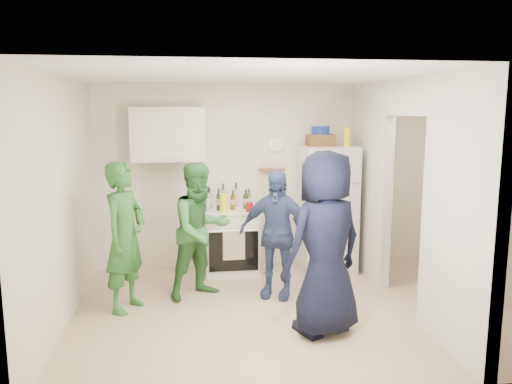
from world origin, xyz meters
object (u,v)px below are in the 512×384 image
(person_green_left, at_px, (125,237))
(person_green_center, at_px, (201,230))
(stove, at_px, (232,241))
(blue_bowl, at_px, (320,130))
(yellow_cup_stack_top, at_px, (347,137))
(person_nook, at_px, (452,218))
(fridge, at_px, (327,209))
(person_denim, at_px, (276,234))
(wicker_basket, at_px, (320,140))
(person_navy, at_px, (325,243))

(person_green_left, height_order, person_green_center, person_green_left)
(stove, relative_size, blue_bowl, 3.62)
(person_green_center, bearing_deg, yellow_cup_stack_top, -11.50)
(person_green_left, bearing_deg, person_nook, -64.22)
(person_green_center, bearing_deg, person_green_left, 169.42)
(person_green_left, bearing_deg, stove, -21.60)
(yellow_cup_stack_top, bearing_deg, person_nook, -47.46)
(fridge, bearing_deg, stove, 178.67)
(stove, bearing_deg, blue_bowl, 0.96)
(stove, height_order, person_denim, person_denim)
(fridge, distance_m, person_denim, 1.25)
(yellow_cup_stack_top, relative_size, person_denim, 0.17)
(blue_bowl, bearing_deg, person_denim, -128.53)
(yellow_cup_stack_top, distance_m, person_green_left, 3.09)
(yellow_cup_stack_top, distance_m, person_nook, 1.66)
(wicker_basket, relative_size, person_nook, 0.19)
(yellow_cup_stack_top, bearing_deg, person_denim, -143.34)
(person_navy, bearing_deg, yellow_cup_stack_top, -137.69)
(blue_bowl, relative_size, person_navy, 0.13)
(yellow_cup_stack_top, distance_m, person_denim, 1.72)
(yellow_cup_stack_top, distance_m, person_navy, 2.18)
(person_green_center, bearing_deg, blue_bowl, -3.69)
(fridge, relative_size, person_nook, 0.92)
(wicker_basket, xyz_separation_m, yellow_cup_stack_top, (0.32, -0.15, 0.05))
(person_green_center, bearing_deg, wicker_basket, -3.69)
(fridge, bearing_deg, blue_bowl, 153.43)
(stove, distance_m, person_green_left, 1.71)
(fridge, relative_size, person_navy, 0.94)
(person_green_center, bearing_deg, person_denim, -39.06)
(person_navy, bearing_deg, wicker_basket, -127.62)
(person_green_center, xyz_separation_m, person_nook, (2.89, -0.36, 0.13))
(yellow_cup_stack_top, xyz_separation_m, person_denim, (-1.08, -0.80, -1.07))
(wicker_basket, height_order, person_navy, wicker_basket)
(stove, relative_size, person_green_center, 0.55)
(blue_bowl, xyz_separation_m, person_denim, (-0.76, -0.95, -1.15))
(stove, bearing_deg, fridge, -1.33)
(person_green_left, relative_size, person_nook, 0.88)
(person_denim, height_order, person_nook, person_nook)
(wicker_basket, distance_m, person_navy, 2.20)
(yellow_cup_stack_top, xyz_separation_m, person_nook, (0.95, -1.03, -0.89))
(blue_bowl, height_order, person_green_left, blue_bowl)
(yellow_cup_stack_top, bearing_deg, person_navy, -113.18)
(person_navy, bearing_deg, blue_bowl, -127.62)
(person_navy, bearing_deg, person_denim, -97.99)
(stove, xyz_separation_m, yellow_cup_stack_top, (1.51, -0.13, 1.38))
(person_nook, bearing_deg, person_green_center, -67.39)
(person_green_left, bearing_deg, yellow_cup_stack_top, -43.80)
(person_green_left, height_order, person_denim, person_green_left)
(stove, xyz_separation_m, person_green_center, (-0.43, -0.81, 0.35))
(stove, bearing_deg, person_navy, -69.30)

